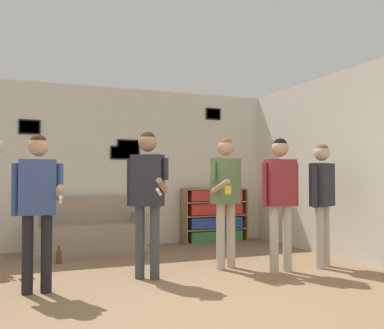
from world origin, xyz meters
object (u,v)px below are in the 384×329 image
(person_player_foreground_center, at_px, (147,187))
(person_spectator_far_right, at_px, (322,192))
(bottle_on_floor, at_px, (59,256))
(couch, at_px, (88,234))
(person_spectator_near_bookshelf, at_px, (280,190))
(person_player_foreground_left, at_px, (38,196))
(bookshelf, at_px, (215,216))
(person_watcher_holding_cup, at_px, (226,188))

(person_player_foreground_center, bearing_deg, person_spectator_far_right, -5.25)
(bottle_on_floor, bearing_deg, person_player_foreground_center, -56.03)
(person_player_foreground_center, bearing_deg, couch, 100.73)
(couch, height_order, person_spectator_near_bookshelf, person_spectator_near_bookshelf)
(person_player_foreground_left, bearing_deg, bottle_on_floor, 77.70)
(person_player_foreground_left, height_order, person_spectator_far_right, person_spectator_far_right)
(bookshelf, bearing_deg, person_player_foreground_left, -141.96)
(person_player_foreground_center, xyz_separation_m, bottle_on_floor, (-0.88, 1.30, -0.96))
(bookshelf, distance_m, person_watcher_holding_cup, 2.26)
(person_watcher_holding_cup, height_order, person_spectator_far_right, person_watcher_holding_cup)
(person_player_foreground_center, height_order, person_spectator_near_bookshelf, person_player_foreground_center)
(bookshelf, xyz_separation_m, person_spectator_far_right, (0.44, -2.44, 0.50))
(person_player_foreground_center, relative_size, person_watcher_holding_cup, 1.01)
(bookshelf, bearing_deg, couch, -174.94)
(person_spectator_far_right, bearing_deg, person_player_foreground_center, 174.75)
(bookshelf, height_order, person_spectator_far_right, person_spectator_far_right)
(person_player_foreground_left, height_order, bottle_on_floor, person_player_foreground_left)
(bookshelf, xyz_separation_m, person_player_foreground_center, (-1.87, -2.22, 0.57))
(couch, height_order, person_spectator_far_right, person_spectator_far_right)
(bookshelf, distance_m, person_spectator_far_right, 2.52)
(couch, relative_size, person_watcher_holding_cup, 1.03)
(person_spectator_near_bookshelf, bearing_deg, person_watcher_holding_cup, 142.12)
(bottle_on_floor, bearing_deg, couch, 55.50)
(couch, bearing_deg, person_spectator_near_bookshelf, -48.25)
(person_spectator_near_bookshelf, bearing_deg, bookshelf, 84.66)
(couch, distance_m, bookshelf, 2.28)
(person_watcher_holding_cup, xyz_separation_m, person_spectator_near_bookshelf, (0.55, -0.42, -0.02))
(person_spectator_far_right, xyz_separation_m, bottle_on_floor, (-3.19, 1.52, -0.89))
(person_spectator_far_right, bearing_deg, couch, 140.30)
(person_player_foreground_left, distance_m, person_player_foreground_center, 1.22)
(couch, bearing_deg, person_player_foreground_center, -79.27)
(person_player_foreground_center, distance_m, person_watcher_holding_cup, 1.11)
(person_watcher_holding_cup, xyz_separation_m, bottle_on_floor, (-1.98, 1.13, -0.94))
(person_player_foreground_left, xyz_separation_m, person_spectator_far_right, (3.51, -0.03, 0.00))
(couch, bearing_deg, person_watcher_holding_cup, -51.26)
(couch, xyz_separation_m, person_spectator_near_bookshelf, (2.03, -2.27, 0.73))
(person_spectator_near_bookshelf, bearing_deg, couch, 131.75)
(couch, bearing_deg, person_spectator_far_right, -39.70)
(person_spectator_near_bookshelf, bearing_deg, person_player_foreground_left, 178.72)
(couch, xyz_separation_m, person_watcher_holding_cup, (1.48, -1.85, 0.75))
(couch, relative_size, bottle_on_floor, 7.15)
(person_player_foreground_left, bearing_deg, person_spectator_near_bookshelf, -1.28)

